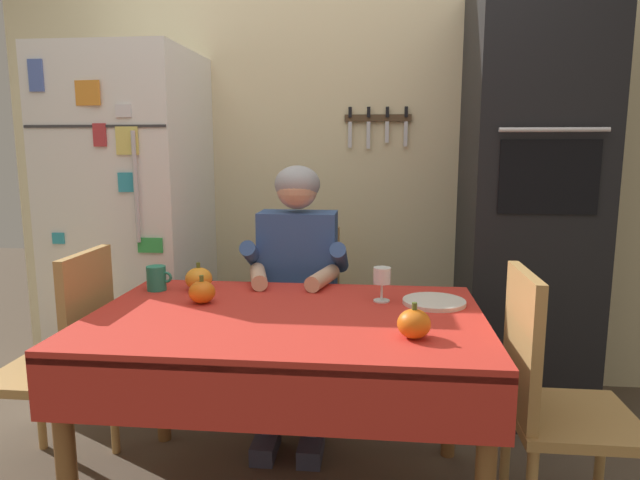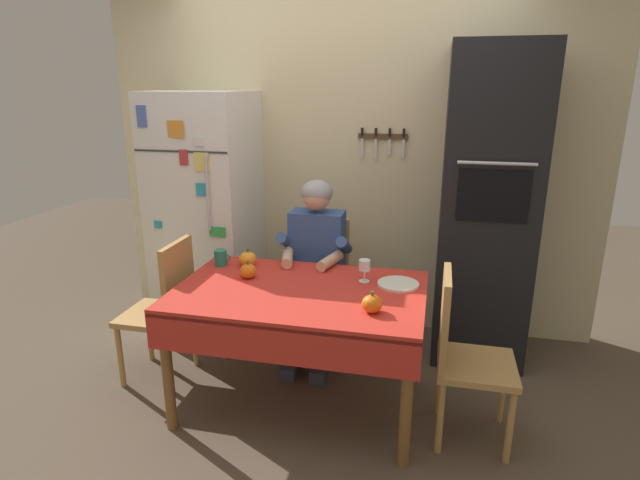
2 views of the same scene
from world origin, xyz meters
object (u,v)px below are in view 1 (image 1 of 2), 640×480
object	(u,v)px
chair_right_side	(550,395)
pumpkin_medium	(202,292)
chair_behind_person	(302,312)
serving_tray	(434,302)
refrigerator	(134,230)
wall_oven	(528,205)
pumpkin_small	(199,279)
seated_person	(296,277)
chair_left_side	(67,355)
wine_glass	(382,278)
pumpkin_large	(414,324)
dining_table	(286,338)
coffee_mug	(157,278)

from	to	relation	value
chair_right_side	pumpkin_medium	size ratio (longest dim) A/B	8.63
chair_behind_person	serving_tray	bearing A→B (deg)	-45.18
refrigerator	wall_oven	distance (m)	2.01
refrigerator	pumpkin_small	bearing A→B (deg)	-46.87
seated_person	pumpkin_medium	xyz separation A→B (m)	(-0.29, -0.48, 0.05)
seated_person	chair_left_side	size ratio (longest dim) A/B	1.34
refrigerator	chair_right_side	bearing A→B (deg)	-27.04
wine_glass	pumpkin_large	bearing A→B (deg)	-76.57
refrigerator	dining_table	distance (m)	1.32
seated_person	chair_right_side	distance (m)	1.18
dining_table	serving_tray	world-z (taller)	serving_tray
chair_left_side	serving_tray	bearing A→B (deg)	3.49
dining_table	wine_glass	xyz separation A→B (m)	(0.34, 0.22, 0.18)
seated_person	chair_right_side	size ratio (longest dim) A/B	1.34
chair_behind_person	coffee_mug	distance (m)	0.79
wall_oven	chair_left_side	distance (m)	2.18
chair_behind_person	pumpkin_medium	xyz separation A→B (m)	(-0.29, -0.67, 0.27)
wall_oven	pumpkin_medium	bearing A→B (deg)	-150.09
coffee_mug	chair_behind_person	bearing A→B (deg)	43.03
wine_glass	chair_left_side	bearing A→B (deg)	-175.27
coffee_mug	pumpkin_small	world-z (taller)	pumpkin_small
pumpkin_small	pumpkin_medium	bearing A→B (deg)	-68.56
wall_oven	coffee_mug	bearing A→B (deg)	-158.90
chair_right_side	chair_left_side	bearing A→B (deg)	174.47
wine_glass	serving_tray	distance (m)	0.22
chair_behind_person	serving_tray	xyz separation A→B (m)	(0.59, -0.59, 0.24)
coffee_mug	wine_glass	bearing A→B (deg)	-4.63
pumpkin_small	dining_table	bearing A→B (deg)	-37.03
chair_right_side	pumpkin_large	world-z (taller)	chair_right_side
wine_glass	pumpkin_large	world-z (taller)	wine_glass
refrigerator	wine_glass	world-z (taller)	refrigerator
wall_oven	chair_behind_person	size ratio (longest dim) A/B	2.26
wall_oven	pumpkin_medium	distance (m)	1.63
pumpkin_small	chair_right_side	bearing A→B (deg)	-15.95
chair_behind_person	coffee_mug	xyz separation A→B (m)	(-0.54, -0.50, 0.28)
refrigerator	pumpkin_large	xyz separation A→B (m)	(1.39, -1.08, -0.11)
chair_right_side	wine_glass	bearing A→B (deg)	153.75
pumpkin_medium	seated_person	bearing A→B (deg)	58.87
chair_behind_person	chair_left_side	bearing A→B (deg)	-141.34
chair_right_side	coffee_mug	bearing A→B (deg)	166.70
chair_behind_person	pumpkin_large	bearing A→B (deg)	-63.67
pumpkin_large	coffee_mug	bearing A→B (deg)	154.78
dining_table	serving_tray	distance (m)	0.58
chair_behind_person	seated_person	size ratio (longest dim) A/B	0.75
seated_person	coffee_mug	bearing A→B (deg)	-149.78
chair_behind_person	pumpkin_small	distance (m)	0.66
seated_person	chair_right_side	bearing A→B (deg)	-34.96
seated_person	chair_left_side	world-z (taller)	seated_person
wall_oven	pumpkin_small	size ratio (longest dim) A/B	18.06
coffee_mug	serving_tray	bearing A→B (deg)	-4.57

